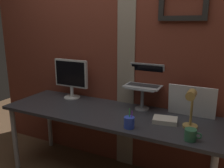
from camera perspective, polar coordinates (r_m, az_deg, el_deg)
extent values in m
cube|color=brown|center=(2.53, 1.32, 7.60)|extent=(3.26, 0.12, 2.48)
cube|color=gray|center=(2.42, 3.39, 7.27)|extent=(0.19, 0.01, 2.48)
cube|color=black|center=(2.23, 16.41, 14.87)|extent=(0.42, 0.03, 0.04)
cube|color=black|center=(2.28, 11.79, 18.24)|extent=(0.04, 0.03, 0.20)
cube|color=black|center=(2.21, 21.64, 17.69)|extent=(0.04, 0.03, 0.20)
cube|color=#333338|center=(2.28, -1.13, -7.03)|extent=(2.06, 0.67, 0.03)
cylinder|color=#B2B2B7|center=(2.80, -22.25, -12.01)|extent=(0.05, 0.05, 0.69)
cylinder|color=#B2B2B7|center=(3.14, -14.75, -8.39)|extent=(0.05, 0.05, 0.69)
cylinder|color=#B2B2B7|center=(2.46, 23.55, -15.89)|extent=(0.05, 0.05, 0.69)
cylinder|color=silver|center=(2.72, -9.53, -3.12)|extent=(0.18, 0.18, 0.01)
cylinder|color=silver|center=(2.71, -9.58, -1.82)|extent=(0.04, 0.04, 0.12)
cube|color=silver|center=(2.66, -9.77, 2.54)|extent=(0.41, 0.04, 0.30)
cube|color=black|center=(2.64, -10.03, 2.46)|extent=(0.37, 0.00, 0.27)
cylinder|color=gray|center=(2.36, 7.18, -5.86)|extent=(0.14, 0.14, 0.01)
cylinder|color=gray|center=(2.32, 7.26, -3.36)|extent=(0.03, 0.03, 0.20)
cube|color=gray|center=(2.29, 7.35, -0.82)|extent=(0.28, 0.22, 0.01)
cube|color=#ADB2B7|center=(2.29, 7.35, -0.56)|extent=(0.34, 0.20, 0.01)
cube|color=#2D2D30|center=(2.30, 7.49, -0.28)|extent=(0.30, 0.11, 0.00)
cube|color=#ADB2B7|center=(2.39, 8.51, 2.64)|extent=(0.34, 0.07, 0.20)
cube|color=black|center=(2.38, 8.45, 2.57)|extent=(0.31, 0.05, 0.17)
cube|color=white|center=(2.24, 18.54, -3.96)|extent=(0.41, 0.06, 0.29)
cylinder|color=tan|center=(2.06, 18.19, -9.53)|extent=(0.12, 0.12, 0.02)
cylinder|color=tan|center=(2.00, 18.55, -5.34)|extent=(0.02, 0.02, 0.30)
cylinder|color=tan|center=(1.88, 18.47, -2.42)|extent=(0.07, 0.11, 0.07)
cylinder|color=blue|center=(1.94, 4.14, -9.16)|extent=(0.09, 0.09, 0.09)
cylinder|color=purple|center=(1.92, 4.76, -8.33)|extent=(0.01, 0.02, 0.14)
cylinder|color=green|center=(1.92, 4.17, -8.08)|extent=(0.01, 0.02, 0.15)
cylinder|color=#33724C|center=(1.83, 18.26, -11.46)|extent=(0.08, 0.08, 0.09)
torus|color=#33724C|center=(1.82, 20.00, -11.57)|extent=(0.05, 0.01, 0.05)
cube|color=silver|center=(2.09, 12.58, -8.46)|extent=(0.22, 0.17, 0.04)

